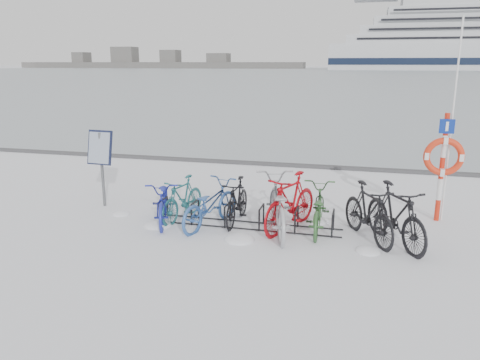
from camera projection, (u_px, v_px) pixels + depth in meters
The scene contains 17 objects.
ground at pixel (244, 226), 9.71m from camera, with size 900.00×900.00×0.00m, color white.
ice_sheet at pixel (357, 73), 155.25m from camera, with size 400.00×298.00×0.02m, color #95A0A8.
quay_edge at pixel (288, 165), 15.24m from camera, with size 400.00×0.25×0.10m, color #3F3F42.
bike_rack at pixel (244, 218), 9.66m from camera, with size 4.00×0.48×0.46m.
info_board at pixel (100, 152), 10.74m from camera, with size 0.61×0.27×1.80m.
lifebuoy_station at pixel (444, 157), 9.66m from camera, with size 0.80×0.23×4.18m.
shoreline at pixel (152, 63), 282.72m from camera, with size 180.00×12.00×9.50m.
bike_0 at pixel (164, 199), 9.91m from camera, with size 0.65×1.86×0.97m, color #1E289C.
bike_1 at pixel (183, 197), 10.05m from camera, with size 0.45×1.59×0.96m, color #1C565C.
bike_2 at pixel (210, 203), 9.64m from camera, with size 0.65×1.87×0.98m, color #2E5599.
bike_3 at pixel (237, 200), 9.84m from camera, with size 0.46×1.62×0.97m, color black.
bike_4 at pixel (277, 203), 9.27m from camera, with size 0.77×2.22×1.16m, color #9EA0A5.
bike_5 at pixel (291, 201), 9.43m from camera, with size 0.55×1.96×1.18m, color #A30911.
bike_6 at pixel (318, 207), 9.39m from camera, with size 0.63×1.82×0.95m, color #2D592B.
bike_7 at pixel (368, 211), 8.88m from camera, with size 0.52×1.85×1.11m, color black.
bike_8 at pixel (396, 214), 8.62m from camera, with size 0.55×1.96×1.18m, color black.
snow_drifts at pixel (248, 230), 9.49m from camera, with size 6.44×1.98×0.21m.
Camera 1 is at (2.21, -8.91, 3.30)m, focal length 35.00 mm.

